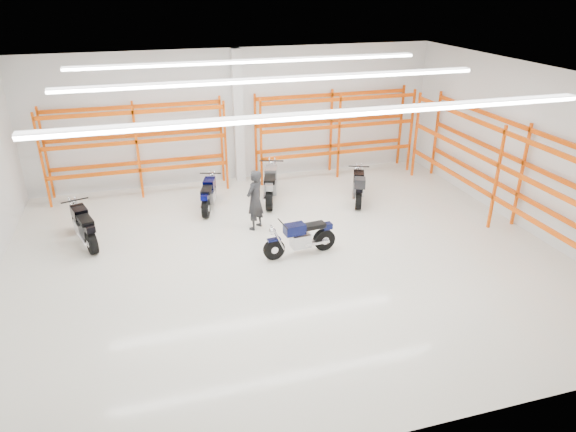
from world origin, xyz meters
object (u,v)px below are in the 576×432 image
object	(u,v)px
motorcycle_back_d	(358,187)
structural_column	(238,117)
motorcycle_main	(303,238)
motorcycle_back_c	(270,185)
motorcycle_back_a	(84,227)
standing_man	(255,200)
motorcycle_back_b	(209,195)

from	to	relation	value
motorcycle_back_d	structural_column	bearing A→B (deg)	136.06
motorcycle_main	structural_column	size ratio (longest dim) A/B	0.44
motorcycle_back_c	motorcycle_main	bearing A→B (deg)	-91.10
structural_column	motorcycle_main	bearing A→B (deg)	-85.38
motorcycle_back_a	standing_man	xyz separation A→B (m)	(4.61, -0.36, 0.37)
motorcycle_main	motorcycle_back_d	distance (m)	3.86
motorcycle_main	motorcycle_back_b	bearing A→B (deg)	118.47
motorcycle_back_c	motorcycle_back_d	world-z (taller)	motorcycle_back_c
motorcycle_main	motorcycle_back_a	xyz separation A→B (m)	(-5.45, 2.17, 0.04)
motorcycle_main	standing_man	xyz separation A→B (m)	(-0.84, 1.81, 0.42)
motorcycle_back_c	standing_man	size ratio (longest dim) A/B	1.31
standing_man	motorcycle_main	bearing A→B (deg)	72.96
motorcycle_main	motorcycle_back_d	xyz separation A→B (m)	(2.72, 2.74, 0.07)
motorcycle_back_a	motorcycle_back_c	bearing A→B (deg)	14.70
motorcycle_back_d	structural_column	size ratio (longest dim) A/B	0.45
motorcycle_back_b	motorcycle_back_d	xyz separation A→B (m)	(4.64, -0.80, 0.06)
standing_man	motorcycle_back_c	bearing A→B (deg)	-158.67
motorcycle_main	standing_man	bearing A→B (deg)	114.87
motorcycle_main	standing_man	size ratio (longest dim) A/B	1.13
motorcycle_back_c	standing_man	world-z (taller)	standing_man
motorcycle_back_b	motorcycle_back_d	distance (m)	4.71
motorcycle_back_d	structural_column	distance (m)	4.76
motorcycle_back_c	standing_man	distance (m)	2.05
motorcycle_back_c	structural_column	xyz separation A→B (m)	(-0.54, 2.20, 1.71)
motorcycle_back_b	structural_column	size ratio (longest dim) A/B	0.44
standing_man	motorcycle_back_b	bearing A→B (deg)	-99.91
motorcycle_back_d	standing_man	size ratio (longest dim) A/B	1.16
motorcycle_back_a	motorcycle_back_c	xyz separation A→B (m)	(5.52, 1.45, 0.04)
structural_column	motorcycle_back_a	bearing A→B (deg)	-143.82
motorcycle_back_c	motorcycle_back_a	bearing A→B (deg)	-165.30
motorcycle_back_a	motorcycle_back_d	bearing A→B (deg)	3.98
motorcycle_back_a	standing_man	world-z (taller)	standing_man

